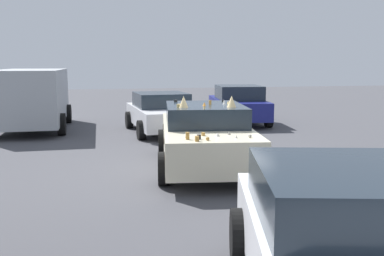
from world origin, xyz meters
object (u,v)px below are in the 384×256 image
at_px(art_car_decorated, 205,135).
at_px(parked_sedan_row_back_center, 238,104).
at_px(parked_sedan_behind_left, 355,248).
at_px(parked_sedan_near_left, 161,112).
at_px(parked_van_far_right, 32,96).

height_order(art_car_decorated, parked_sedan_row_back_center, art_car_decorated).
relative_size(art_car_decorated, parked_sedan_behind_left, 1.10).
height_order(parked_sedan_behind_left, parked_sedan_near_left, parked_sedan_behind_left).
bearing_deg(parked_sedan_near_left, parked_van_far_right, -114.53).
relative_size(parked_van_far_right, parked_sedan_row_back_center, 1.17).
height_order(parked_sedan_near_left, parked_sedan_row_back_center, parked_sedan_row_back_center).
bearing_deg(art_car_decorated, parked_sedan_near_left, -169.11).
relative_size(parked_sedan_behind_left, parked_sedan_near_left, 1.05).
height_order(parked_van_far_right, parked_sedan_behind_left, parked_van_far_right).
distance_m(parked_sedan_near_left, parked_sedan_row_back_center, 3.58).
bearing_deg(parked_sedan_row_back_center, parked_sedan_near_left, 122.99).
bearing_deg(parked_sedan_near_left, parked_sedan_row_back_center, 111.23).
height_order(art_car_decorated, parked_sedan_behind_left, art_car_decorated).
bearing_deg(art_car_decorated, parked_sedan_row_back_center, 163.84).
bearing_deg(parked_van_far_right, parked_sedan_behind_left, -160.43).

